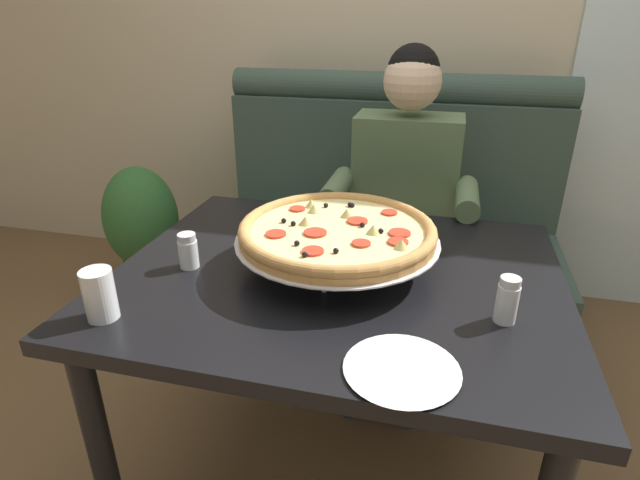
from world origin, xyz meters
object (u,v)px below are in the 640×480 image
object	(u,v)px
dining_table	(337,301)
shaker_pepper_flakes	(507,303)
shaker_parmesan	(188,253)
booth_bench	(380,245)
plate_near_left	(402,367)
drinking_glass	(100,298)
potted_plant	(143,228)
diner_main	(402,203)
pizza	(337,232)

from	to	relation	value
dining_table	shaker_pepper_flakes	bearing A→B (deg)	-18.57
shaker_parmesan	booth_bench	bearing A→B (deg)	68.84
shaker_pepper_flakes	plate_near_left	distance (m)	0.31
shaker_parmesan	drinking_glass	xyz separation A→B (m)	(-0.07, -0.27, 0.01)
shaker_pepper_flakes	dining_table	bearing A→B (deg)	161.43
drinking_glass	dining_table	bearing A→B (deg)	36.88
plate_near_left	potted_plant	size ratio (longest dim) A/B	0.32
diner_main	plate_near_left	bearing A→B (deg)	-84.27
plate_near_left	potted_plant	distance (m)	1.90
shaker_pepper_flakes	plate_near_left	bearing A→B (deg)	-131.48
diner_main	potted_plant	world-z (taller)	diner_main
pizza	drinking_glass	distance (m)	0.59
pizza	shaker_parmesan	bearing A→B (deg)	-165.00
dining_table	shaker_pepper_flakes	xyz separation A→B (m)	(0.41, -0.14, 0.14)
diner_main	shaker_parmesan	xyz separation A→B (m)	(-0.49, -0.74, 0.08)
dining_table	drinking_glass	bearing A→B (deg)	-143.12
plate_near_left	potted_plant	world-z (taller)	plate_near_left
diner_main	potted_plant	xyz separation A→B (m)	(-1.29, 0.20, -0.32)
shaker_pepper_flakes	pizza	bearing A→B (deg)	158.16
drinking_glass	potted_plant	bearing A→B (deg)	120.83
diner_main	pizza	bearing A→B (deg)	-99.90
dining_table	potted_plant	size ratio (longest dim) A/B	1.65
shaker_pepper_flakes	shaker_parmesan	world-z (taller)	shaker_pepper_flakes
pizza	shaker_pepper_flakes	xyz separation A→B (m)	(0.42, -0.17, -0.05)
dining_table	shaker_parmesan	size ratio (longest dim) A/B	12.10
pizza	shaker_parmesan	xyz separation A→B (m)	(-0.38, -0.10, -0.06)
plate_near_left	booth_bench	bearing A→B (deg)	99.05
dining_table	drinking_glass	world-z (taller)	drinking_glass
pizza	plate_near_left	bearing A→B (deg)	-61.44
plate_near_left	drinking_glass	bearing A→B (deg)	178.20
pizza	shaker_pepper_flakes	distance (m)	0.45
diner_main	pizza	size ratio (longest dim) A/B	2.37
shaker_parmesan	drinking_glass	distance (m)	0.28
dining_table	shaker_parmesan	world-z (taller)	shaker_parmesan
dining_table	drinking_glass	size ratio (longest dim) A/B	9.81
dining_table	shaker_parmesan	distance (m)	0.42
drinking_glass	plate_near_left	bearing A→B (deg)	-1.80
dining_table	plate_near_left	size ratio (longest dim) A/B	5.13
shaker_pepper_flakes	plate_near_left	world-z (taller)	shaker_pepper_flakes
booth_bench	plate_near_left	bearing A→B (deg)	-80.95
booth_bench	dining_table	xyz separation A→B (m)	(0.00, -0.93, 0.26)
shaker_pepper_flakes	plate_near_left	xyz separation A→B (m)	(-0.20, -0.23, -0.04)
booth_bench	diner_main	bearing A→B (deg)	-68.79
diner_main	dining_table	bearing A→B (deg)	-98.79
pizza	drinking_glass	bearing A→B (deg)	-140.32
shaker_parmesan	drinking_glass	bearing A→B (deg)	-104.35
diner_main	shaker_parmesan	world-z (taller)	diner_main
booth_bench	dining_table	distance (m)	0.97
dining_table	shaker_parmesan	bearing A→B (deg)	-169.46
pizza	shaker_pepper_flakes	size ratio (longest dim) A/B	4.95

